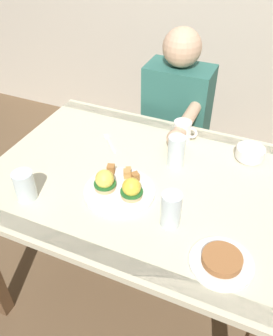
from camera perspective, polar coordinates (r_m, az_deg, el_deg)
ground_plane at (r=1.98m, az=0.35°, el=-18.01°), size 6.00×6.00×0.00m
dining_table at (r=1.49m, az=0.45°, el=-4.52°), size 1.20×0.90×0.74m
eggs_benedict_plate at (r=1.33m, az=-2.86°, el=-3.13°), size 0.27×0.27×0.09m
fruit_bowl at (r=1.57m, az=17.83°, el=2.28°), size 0.12×0.12×0.05m
coffee_mug at (r=1.61m, az=7.45°, el=6.00°), size 0.11×0.08×0.09m
fork at (r=1.61m, az=-4.37°, el=4.20°), size 0.12×0.13×0.00m
water_glass_near at (r=1.36m, az=-17.50°, el=-2.96°), size 0.08×0.08×0.12m
water_glass_far at (r=1.20m, az=5.56°, el=-6.96°), size 0.07×0.07×0.13m
water_glass_extra at (r=1.45m, az=6.39°, el=2.38°), size 0.07×0.07×0.14m
side_plate at (r=1.15m, az=13.53°, el=-14.39°), size 0.20×0.20×0.04m
diner_person at (r=1.94m, az=6.25°, el=7.46°), size 0.34×0.54×1.14m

